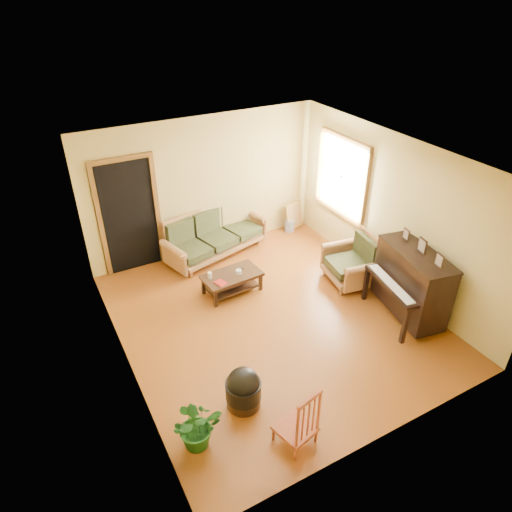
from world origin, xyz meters
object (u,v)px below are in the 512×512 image
piano (411,285)px  footstool (243,392)px  armchair (350,260)px  coffee_table (232,283)px  ceramic_crock (289,225)px  sofa (216,234)px  red_chair (296,415)px  potted_plant (197,425)px

piano → footstool: piano is taller
armchair → piano: (0.24, -1.17, 0.13)m
coffee_table → armchair: armchair is taller
coffee_table → ceramic_crock: bearing=34.3°
sofa → footstool: (-1.22, -3.49, -0.22)m
sofa → ceramic_crock: sofa is taller
sofa → coffee_table: sofa is taller
red_chair → ceramic_crock: size_ratio=3.42×
footstool → ceramic_crock: footstool is taller
coffee_table → red_chair: red_chair is taller
ceramic_crock → potted_plant: size_ratio=0.41×
potted_plant → armchair: bearing=26.5°
piano → armchair: bearing=112.0°
piano → potted_plant: (-3.81, -0.62, -0.26)m
coffee_table → piano: bearing=-40.7°
ceramic_crock → potted_plant: bearing=-133.5°
footstool → coffee_table: bearing=67.4°
piano → potted_plant: bearing=-160.2°
ceramic_crock → piano: bearing=-87.3°
sofa → ceramic_crock: size_ratio=7.98×
armchair → footstool: armchair is taller
footstool → red_chair: (0.28, -0.75, 0.22)m
sofa → footstool: size_ratio=4.52×
coffee_table → piano: piano is taller
coffee_table → red_chair: bearing=-102.3°
piano → red_chair: size_ratio=1.50×
armchair → ceramic_crock: armchair is taller
armchair → footstool: (-2.86, -1.53, -0.23)m
sofa → red_chair: size_ratio=2.33×
footstool → ceramic_crock: (2.94, 3.60, -0.09)m
coffee_table → piano: size_ratio=0.75×
red_chair → ceramic_crock: (2.66, 4.36, -0.31)m
red_chair → sofa: bearing=63.5°
piano → potted_plant: size_ratio=2.09×
armchair → red_chair: (-2.58, -2.28, -0.01)m
armchair → footstool: bearing=-143.3°
sofa → potted_plant: size_ratio=3.26×
armchair → footstool: 3.25m
armchair → red_chair: 3.44m
piano → red_chair: piano is taller
coffee_table → footstool: (-0.93, -2.23, 0.04)m
sofa → red_chair: 4.35m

